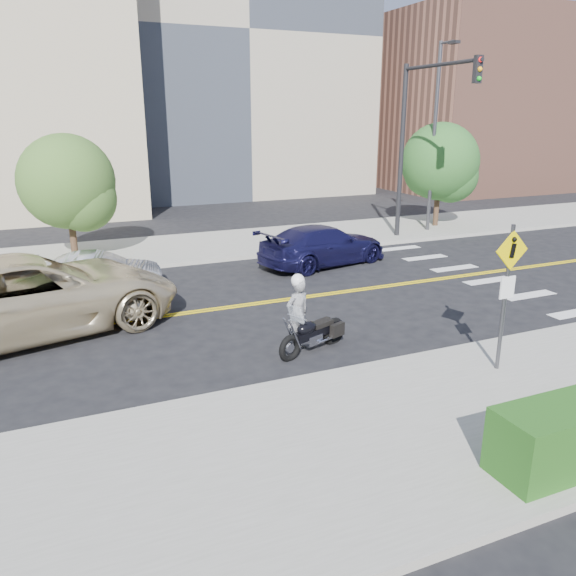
% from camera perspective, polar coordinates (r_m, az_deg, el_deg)
% --- Properties ---
extents(ground_plane, '(120.00, 120.00, 0.00)m').
position_cam_1_polar(ground_plane, '(15.70, -7.48, -2.16)').
color(ground_plane, black).
rests_on(ground_plane, ground).
extents(sidewalk_near, '(60.00, 5.00, 0.15)m').
position_cam_1_polar(sidewalk_near, '(9.34, 5.91, -15.75)').
color(sidewalk_near, '#9E9B91').
rests_on(sidewalk_near, ground_plane).
extents(sidewalk_far, '(60.00, 5.00, 0.15)m').
position_cam_1_polar(sidewalk_far, '(22.73, -12.77, 3.78)').
color(sidewalk_far, '#9E9B91').
rests_on(sidewalk_far, ground_plane).
extents(building_mid, '(18.00, 14.00, 20.00)m').
position_cam_1_polar(building_mid, '(42.32, -7.39, 23.52)').
color(building_mid, '#A39984').
rests_on(building_mid, ground_plane).
extents(building_right, '(14.00, 12.00, 12.00)m').
position_cam_1_polar(building_right, '(45.54, 18.66, 17.29)').
color(building_right, '#8C5947').
rests_on(building_right, ground_plane).
extents(lamp_post, '(0.16, 0.16, 8.00)m').
position_cam_1_polar(lamp_post, '(26.23, 14.60, 14.38)').
color(lamp_post, '#4C4C51').
rests_on(lamp_post, sidewalk_far).
extents(traffic_light, '(0.28, 4.50, 7.00)m').
position_cam_1_polar(traffic_light, '(23.88, 12.89, 15.55)').
color(traffic_light, black).
rests_on(traffic_light, sidewalk_far).
extents(pedestrian_sign, '(0.78, 0.08, 3.00)m').
position_cam_1_polar(pedestrian_sign, '(11.84, 21.36, 0.35)').
color(pedestrian_sign, '#4C4C51').
rests_on(pedestrian_sign, sidewalk_near).
extents(motorcyclist, '(0.70, 0.54, 1.79)m').
position_cam_1_polar(motorcyclist, '(12.66, 0.99, -2.48)').
color(motorcyclist, '#A7A7AC').
rests_on(motorcyclist, ground).
extents(motorcycle, '(2.08, 1.28, 1.22)m').
position_cam_1_polar(motorcycle, '(12.68, 2.60, -3.84)').
color(motorcycle, black).
rests_on(motorcycle, ground).
extents(suv, '(7.65, 4.91, 1.96)m').
position_cam_1_polar(suv, '(14.93, -24.60, -0.66)').
color(suv, beige).
rests_on(suv, ground).
extents(parked_car_silver, '(3.81, 1.86, 1.20)m').
position_cam_1_polar(parked_car_silver, '(17.85, -18.57, 1.46)').
color(parked_car_silver, '#B0B2B8').
rests_on(parked_car_silver, ground).
extents(parked_car_blue, '(5.27, 3.07, 1.43)m').
position_cam_1_polar(parked_car_blue, '(20.15, 3.60, 4.37)').
color(parked_car_blue, '#181644').
rests_on(parked_car_blue, ground).
extents(tree_far_a, '(3.36, 3.36, 4.59)m').
position_cam_1_polar(tree_far_a, '(21.71, -21.55, 10.00)').
color(tree_far_a, '#382619').
rests_on(tree_far_a, ground).
extents(tree_far_b, '(3.54, 3.54, 4.90)m').
position_cam_1_polar(tree_far_b, '(27.47, 15.19, 12.28)').
color(tree_far_b, '#382619').
rests_on(tree_far_b, ground).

